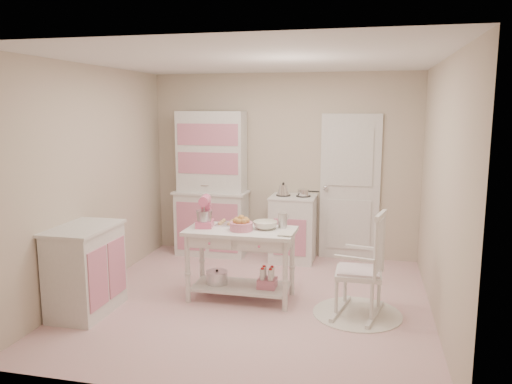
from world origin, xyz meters
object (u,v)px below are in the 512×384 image
Objects in this scene: work_table at (241,264)px; rocking_chair at (359,263)px; stove at (293,228)px; hutch at (211,184)px; stand_mixer at (205,212)px; base_cabinet at (85,270)px; bread_basket at (241,226)px.

rocking_chair is at bearing -6.80° from work_table.
rocking_chair is at bearing -61.04° from stove.
stove is at bearing 77.40° from work_table.
hutch reaches higher than stand_mixer.
rocking_chair reaches higher than work_table.
work_table is at bearing -102.60° from stove.
hutch is 2.47m from base_cabinet.
rocking_chair is (2.77, 0.57, 0.09)m from base_cabinet.
hutch is 2.81m from rocking_chair.
base_cabinet is 1.39m from stand_mixer.
stand_mixer reaches higher than rocking_chair.
stand_mixer is (1.06, 0.74, 0.51)m from base_cabinet.
rocking_chair is 1.31m from bread_basket.
hutch is 6.12× the size of stand_mixer.
base_cabinet is 2.71× the size of stand_mixer.
hutch is 1.73× the size of work_table.
stand_mixer is (0.43, -1.58, -0.07)m from hutch.
hutch is at bearing 177.61° from stove.
bread_basket is at bearing -18.47° from stand_mixer.
base_cabinet reaches higher than work_table.
rocking_chair is 3.24× the size of stand_mixer.
stand_mixer is (-0.42, 0.02, 0.57)m from work_table.
base_cabinet is at bearing -155.97° from rocking_chair.
base_cabinet is (-0.62, -2.32, -0.58)m from hutch.
stove is 3.68× the size of bread_basket.
hutch is 2.26× the size of base_cabinet.
base_cabinet is at bearing -154.39° from stand_mixer.
work_table is at bearing 26.04° from base_cabinet.
stove is at bearing -2.39° from hutch.
stand_mixer reaches higher than bread_basket.
bread_basket is at bearing -68.20° from work_table.
rocking_chair is 0.92× the size of work_table.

